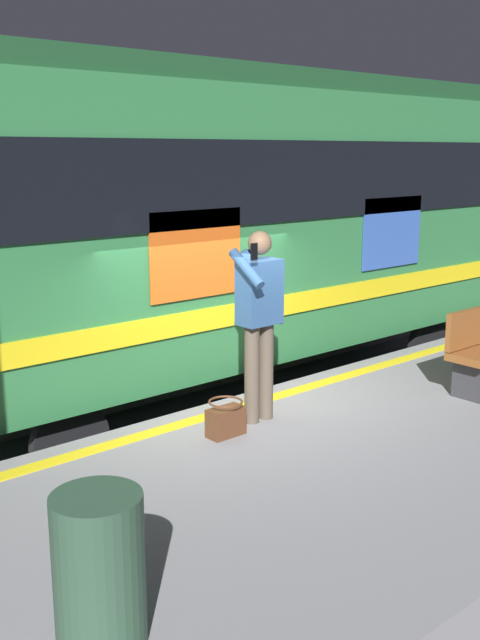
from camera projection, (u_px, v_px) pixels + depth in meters
name	position (u px, v px, depth m)	size (l,w,h in m)	color
ground_plane	(228.00, 478.00, 7.90)	(23.63, 23.63, 0.00)	#3D3D3F
platform	(362.00, 499.00, 6.45)	(15.75, 3.66, 0.91)	gray
safety_line	(247.00, 405.00, 7.48)	(15.44, 0.16, 0.01)	yellow
track_rail_near	(166.00, 440.00, 8.74)	(20.48, 0.08, 0.16)	slate
track_rail_far	(103.00, 409.00, 9.80)	(20.48, 0.08, 0.16)	slate
train_carriage	(227.00, 212.00, 9.69)	(9.25, 2.90, 4.19)	#2D723F
passenger	(259.00, 310.00, 6.84)	(0.57, 0.55, 1.81)	brown
handbag	(226.00, 420.00, 6.65)	(0.35, 0.31, 0.33)	#59331E
trash_bin	(99.00, 571.00, 3.78)	(0.47, 0.47, 0.84)	#2D4C38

